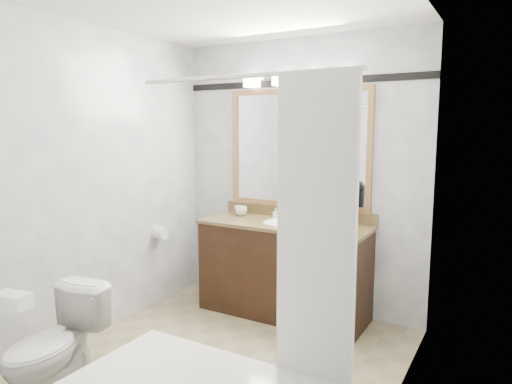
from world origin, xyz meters
TOP-DOWN VIEW (x-y plane):
  - room at (0.00, 0.00)m, footprint 2.42×2.62m
  - vanity at (0.00, 1.02)m, footprint 1.53×0.58m
  - mirror at (0.00, 1.28)m, footprint 1.40×0.04m
  - vanity_light_bar at (0.00, 1.23)m, footprint 1.02×0.14m
  - accent_stripe at (0.00, 1.29)m, footprint 2.40×0.01m
  - tp_roll at (-1.14, 0.66)m, footprint 0.11×0.12m
  - toilet at (-0.64, -0.88)m, footprint 0.46×0.71m
  - tissue_box at (-0.64, -1.12)m, footprint 0.22×0.14m
  - coffee_maker at (0.48, 1.01)m, footprint 0.19×0.24m
  - cup_left at (-0.52, 1.13)m, footprint 0.12×0.12m
  - cup_right at (-0.56, 1.16)m, footprint 0.11×0.11m
  - soap_bottle_a at (-0.15, 1.15)m, footprint 0.05×0.05m
  - soap_bar at (0.08, 1.13)m, footprint 0.08×0.07m

SIDE VIEW (x-z plane):
  - toilet at x=-0.64m, z-range 0.00..0.68m
  - vanity at x=0.00m, z-range -0.04..0.93m
  - tp_roll at x=-1.14m, z-range 0.64..0.76m
  - tissue_box at x=-0.64m, z-range 0.68..0.77m
  - soap_bar at x=0.08m, z-range 0.85..0.87m
  - cup_right at x=-0.56m, z-range 0.85..0.94m
  - cup_left at x=-0.52m, z-range 0.85..0.94m
  - soap_bottle_a at x=-0.15m, z-range 0.85..0.95m
  - coffee_maker at x=0.48m, z-range 0.86..1.22m
  - room at x=0.00m, z-range -0.01..2.51m
  - mirror at x=0.00m, z-range 0.95..2.05m
  - accent_stripe at x=0.00m, z-range 2.07..2.13m
  - vanity_light_bar at x=0.00m, z-range 2.07..2.19m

